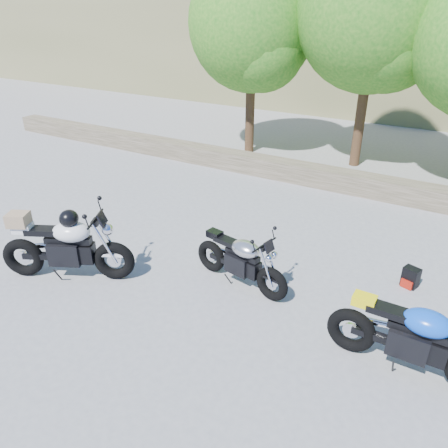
{
  "coord_description": "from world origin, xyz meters",
  "views": [
    {
      "loc": [
        3.72,
        -5.01,
        4.27
      ],
      "look_at": [
        0.2,
        1.0,
        0.75
      ],
      "focal_mm": 35.0,
      "sensor_mm": 36.0,
      "label": 1
    }
  ],
  "objects_px": {
    "white_bike": "(65,245)",
    "blue_bike": "(413,339)",
    "silver_bike": "(241,261)",
    "backpack": "(410,278)"
  },
  "relations": [
    {
      "from": "silver_bike",
      "to": "blue_bike",
      "type": "bearing_deg",
      "value": -2.17
    },
    {
      "from": "white_bike",
      "to": "silver_bike",
      "type": "bearing_deg",
      "value": -0.73
    },
    {
      "from": "white_bike",
      "to": "blue_bike",
      "type": "height_order",
      "value": "white_bike"
    },
    {
      "from": "silver_bike",
      "to": "backpack",
      "type": "height_order",
      "value": "silver_bike"
    },
    {
      "from": "backpack",
      "to": "silver_bike",
      "type": "bearing_deg",
      "value": -132.57
    },
    {
      "from": "blue_bike",
      "to": "silver_bike",
      "type": "bearing_deg",
      "value": 167.87
    },
    {
      "from": "white_bike",
      "to": "blue_bike",
      "type": "bearing_deg",
      "value": -19.65
    },
    {
      "from": "blue_bike",
      "to": "backpack",
      "type": "height_order",
      "value": "blue_bike"
    },
    {
      "from": "blue_bike",
      "to": "backpack",
      "type": "bearing_deg",
      "value": 99.12
    },
    {
      "from": "silver_bike",
      "to": "backpack",
      "type": "relative_size",
      "value": 5.39
    }
  ]
}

